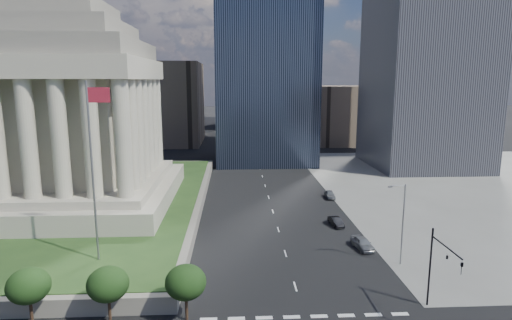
{
  "coord_description": "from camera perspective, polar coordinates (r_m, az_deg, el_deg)",
  "views": [
    {
      "loc": [
        -6.44,
        -22.57,
        21.91
      ],
      "look_at": [
        -4.21,
        20.89,
        13.8
      ],
      "focal_mm": 30.0,
      "sensor_mm": 36.0,
      "label": 1
    }
  ],
  "objects": [
    {
      "name": "ground",
      "position": [
        124.68,
        0.07,
        0.44
      ],
      "size": [
        500.0,
        500.0,
        0.0
      ],
      "primitive_type": "plane",
      "color": "black",
      "rests_on": "ground"
    },
    {
      "name": "sidewalk_ne",
      "position": [
        100.24,
        28.76,
        -3.39
      ],
      "size": [
        68.0,
        90.0,
        0.03
      ],
      "primitive_type": "cube",
      "color": "slate",
      "rests_on": "ground"
    },
    {
      "name": "plaza_terrace",
      "position": [
        84.82,
        -29.99,
        -5.23
      ],
      "size": [
        66.0,
        70.0,
        1.8
      ],
      "primitive_type": "cube",
      "color": "#6A655B",
      "rests_on": "ground"
    },
    {
      "name": "plaza_lawn",
      "position": [
        84.59,
        -30.05,
        -4.61
      ],
      "size": [
        64.0,
        68.0,
        0.1
      ],
      "primitive_type": "cube",
      "color": "#223D19",
      "rests_on": "plaza_terrace"
    },
    {
      "name": "war_memorial",
      "position": [
        75.77,
        -24.61,
        9.23
      ],
      "size": [
        34.0,
        34.0,
        39.0
      ],
      "primitive_type": null,
      "color": "#B0A994",
      "rests_on": "plaza_lawn"
    },
    {
      "name": "flagpole",
      "position": [
        49.83,
        -20.87,
        -0.31
      ],
      "size": [
        2.52,
        0.24,
        20.0
      ],
      "color": "slate",
      "rests_on": "plaza_lawn"
    },
    {
      "name": "midrise_glass",
      "position": [
        118.15,
        1.2,
        14.48
      ],
      "size": [
        26.0,
        26.0,
        60.0
      ],
      "primitive_type": "cube",
      "color": "black",
      "rests_on": "ground"
    },
    {
      "name": "building_filler_ne",
      "position": [
        157.79,
        11.23,
        6.03
      ],
      "size": [
        20.0,
        30.0,
        20.0
      ],
      "primitive_type": "cube",
      "color": "brown",
      "rests_on": "ground"
    },
    {
      "name": "building_filler_nw",
      "position": [
        154.58,
        -11.8,
        7.41
      ],
      "size": [
        24.0,
        30.0,
        28.0
      ],
      "primitive_type": "cube",
      "color": "brown",
      "rests_on": "ground"
    },
    {
      "name": "traffic_signal_ne",
      "position": [
        44.18,
        23.3,
        -12.5
      ],
      "size": [
        0.3,
        5.74,
        8.0
      ],
      "color": "black",
      "rests_on": "ground"
    },
    {
      "name": "street_lamp_north",
      "position": [
        54.02,
        18.85,
        -7.53
      ],
      "size": [
        2.13,
        0.22,
        10.0
      ],
      "color": "slate",
      "rests_on": "ground"
    },
    {
      "name": "parked_sedan_near",
      "position": [
        59.14,
        14.03,
        -10.7
      ],
      "size": [
        4.79,
        2.45,
        1.56
      ],
      "primitive_type": "imported",
      "rotation": [
        0.0,
        0.0,
        0.14
      ],
      "color": "gray",
      "rests_on": "ground"
    },
    {
      "name": "parked_sedan_mid",
      "position": [
        67.15,
        10.62,
        -8.08
      ],
      "size": [
        4.11,
        1.92,
        1.3
      ],
      "primitive_type": "imported",
      "rotation": [
        0.0,
        0.0,
        0.14
      ],
      "color": "black",
      "rests_on": "ground"
    },
    {
      "name": "parked_sedan_far",
      "position": [
        82.11,
        9.82,
        -4.56
      ],
      "size": [
        1.84,
        4.21,
        1.41
      ],
      "primitive_type": "imported",
      "rotation": [
        0.0,
        0.0,
        -0.04
      ],
      "color": "slate",
      "rests_on": "ground"
    }
  ]
}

